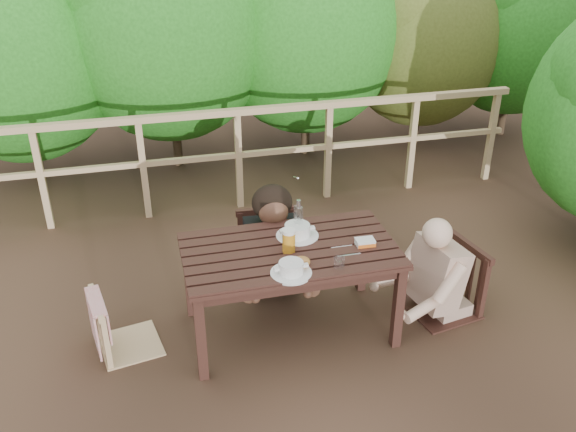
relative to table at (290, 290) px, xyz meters
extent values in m
plane|color=#4D3424|center=(0.00, 0.00, -0.33)|extent=(60.00, 60.00, 0.00)
cube|color=black|center=(0.00, 0.00, 0.00)|extent=(1.44, 0.81, 0.67)
cube|color=tan|center=(-1.12, 0.09, 0.08)|extent=(0.48, 0.48, 0.83)
cube|color=black|center=(0.01, 0.68, 0.16)|extent=(0.53, 0.53, 1.00)
cube|color=black|center=(1.16, -0.04, 0.16)|extent=(0.57, 0.57, 0.98)
cube|color=tan|center=(0.00, 2.00, 0.17)|extent=(5.60, 0.10, 1.01)
cylinder|color=white|center=(-0.07, -0.29, 0.38)|extent=(0.27, 0.27, 0.09)
cylinder|color=silver|center=(0.09, 0.15, 0.38)|extent=(0.30, 0.30, 0.10)
ellipsoid|color=#A15D2E|center=(0.01, -0.23, 0.37)|extent=(0.13, 0.10, 0.08)
cylinder|color=gold|center=(-0.01, -0.03, 0.42)|extent=(0.09, 0.09, 0.17)
cylinder|color=silver|center=(0.11, 0.19, 0.47)|extent=(0.06, 0.06, 0.27)
cylinder|color=white|center=(0.25, -0.31, 0.38)|extent=(0.07, 0.07, 0.08)
cube|color=white|center=(0.51, -0.08, 0.36)|extent=(0.13, 0.10, 0.06)
camera|label=1|loc=(-0.89, -3.49, 2.52)|focal=38.90mm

